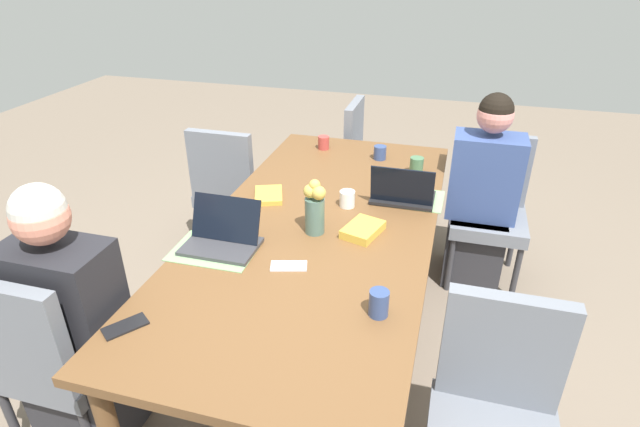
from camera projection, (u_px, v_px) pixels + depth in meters
name	position (u px, v px, depth m)	size (l,w,h in m)	color
ground_plane	(320.00, 339.00, 2.77)	(10.00, 10.00, 0.00)	#756656
dining_table	(320.00, 234.00, 2.46)	(2.33, 1.07, 0.73)	brown
chair_near_left_near	(490.00, 203.00, 3.12)	(0.44, 0.44, 0.90)	slate
person_near_left_near	(481.00, 203.00, 3.05)	(0.36, 0.40, 1.19)	#2D2D33
chair_far_left_mid	(52.00, 352.00, 1.99)	(0.44, 0.44, 0.90)	slate
person_far_left_mid	(76.00, 337.00, 2.02)	(0.36, 0.40, 1.19)	#2D2D33
chair_near_left_far	(496.00, 412.00, 1.73)	(0.44, 0.44, 0.90)	slate
chair_head_right_right_near	(368.00, 156.00, 3.79)	(0.44, 0.44, 0.90)	slate
chair_far_right_far	(231.00, 185.00, 3.35)	(0.44, 0.44, 0.90)	slate
flower_vase	(315.00, 208.00, 2.29)	(0.09, 0.10, 0.26)	#4C6B60
placemat_near_left_near	(408.00, 198.00, 2.66)	(0.36, 0.26, 0.00)	#7FAD70
placemat_far_left_mid	(214.00, 250.00, 2.21)	(0.36, 0.26, 0.00)	#7FAD70
laptop_near_left_near	(403.00, 194.00, 2.60)	(0.22, 0.32, 0.21)	black
laptop_far_left_mid	(222.00, 238.00, 2.22)	(0.22, 0.32, 0.20)	#38383D
coffee_mug_near_left	(380.00, 153.00, 3.11)	(0.08, 0.08, 0.08)	#33477A
coffee_mug_near_right	(416.00, 166.00, 2.91)	(0.08, 0.08, 0.10)	#47704C
coffee_mug_centre_left	(379.00, 303.00, 1.81)	(0.07, 0.07, 0.10)	#33477A
coffee_mug_centre_right	(347.00, 199.00, 2.56)	(0.08, 0.08, 0.08)	white
coffee_mug_far_left	(324.00, 143.00, 3.27)	(0.07, 0.07, 0.08)	#AD3D38
book_red_cover	(269.00, 195.00, 2.66)	(0.20, 0.14, 0.03)	gold
book_blue_cover	(363.00, 230.00, 2.33)	(0.20, 0.14, 0.04)	gold
phone_black	(125.00, 326.00, 1.77)	(0.15, 0.07, 0.01)	black
phone_silver	(289.00, 266.00, 2.10)	(0.15, 0.07, 0.01)	silver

